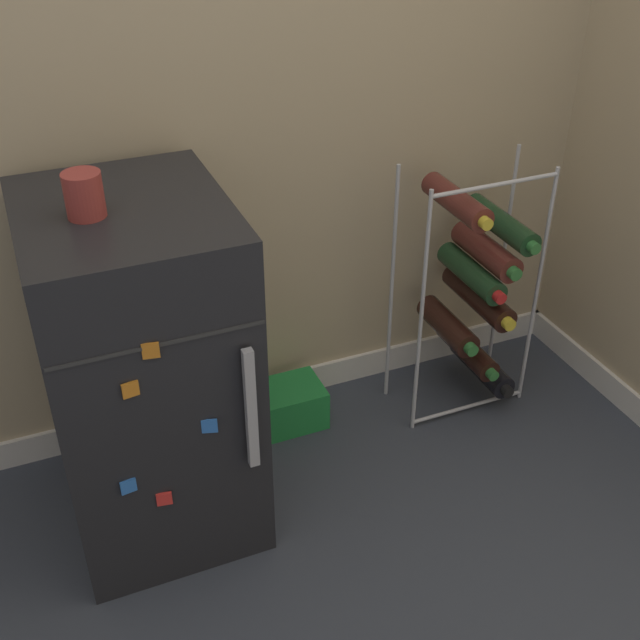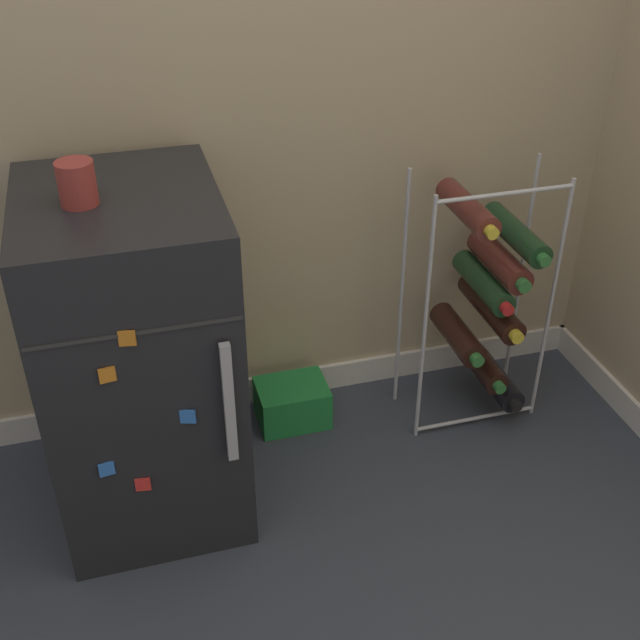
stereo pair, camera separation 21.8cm
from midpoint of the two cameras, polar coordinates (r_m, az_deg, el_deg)
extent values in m
plane|color=#333842|center=(2.19, 3.99, -15.57)|extent=(14.00, 14.00, 0.00)
cube|color=silver|center=(2.61, -0.60, -4.75)|extent=(7.07, 0.01, 0.09)
cube|color=black|center=(2.06, -9.82, -2.91)|extent=(0.46, 0.55, 0.90)
cube|color=#2D2D2D|center=(1.69, -9.41, -1.07)|extent=(0.45, 0.00, 0.01)
cube|color=#9E9EA3|center=(1.82, -3.07, -6.09)|extent=(0.02, 0.02, 0.33)
cube|color=blue|center=(1.84, -6.03, -6.98)|extent=(0.04, 0.02, 0.04)
cube|color=orange|center=(1.69, -10.01, -1.42)|extent=(0.04, 0.01, 0.04)
cube|color=blue|center=(1.90, -11.74, -10.48)|extent=(0.04, 0.01, 0.04)
cube|color=red|center=(1.95, -9.31, -11.60)|extent=(0.04, 0.01, 0.04)
cube|color=orange|center=(1.73, -11.45, -3.98)|extent=(0.04, 0.01, 0.04)
cylinder|color=#B2B2B7|center=(2.28, 10.20, -0.54)|extent=(0.01, 0.01, 0.80)
cylinder|color=#B2B2B7|center=(2.46, 18.55, 0.86)|extent=(0.01, 0.01, 0.80)
cylinder|color=#B2B2B7|center=(2.42, 8.41, 1.78)|extent=(0.01, 0.01, 0.80)
cylinder|color=#B2B2B7|center=(2.59, 16.45, 2.95)|extent=(0.01, 0.01, 0.80)
cylinder|color=#B2B2B7|center=(2.59, 13.38, -6.91)|extent=(0.39, 0.01, 0.01)
cylinder|color=#B2B2B7|center=(2.19, 15.91, 8.56)|extent=(0.39, 0.01, 0.01)
cylinder|color=black|center=(2.65, 14.59, -4.04)|extent=(0.08, 0.27, 0.08)
cylinder|color=black|center=(2.55, 16.16, -5.95)|extent=(0.04, 0.02, 0.04)
cylinder|color=black|center=(2.57, 13.58, -2.82)|extent=(0.07, 0.27, 0.07)
cylinder|color=#2D7033|center=(2.47, 15.15, -4.74)|extent=(0.03, 0.02, 0.03)
cylinder|color=black|center=(2.47, 12.25, -1.09)|extent=(0.08, 0.25, 0.08)
cylinder|color=#2D7033|center=(2.38, 13.70, -2.87)|extent=(0.04, 0.02, 0.04)
cylinder|color=black|center=(2.47, 14.53, 0.82)|extent=(0.08, 0.30, 0.08)
cylinder|color=gold|center=(2.36, 16.40, -1.23)|extent=(0.04, 0.02, 0.04)
cylinder|color=#19381E|center=(2.41, 14.08, 2.54)|extent=(0.07, 0.28, 0.07)
cylinder|color=red|center=(2.30, 15.82, 0.68)|extent=(0.03, 0.02, 0.03)
cylinder|color=#56231E|center=(2.40, 15.20, 4.02)|extent=(0.08, 0.27, 0.08)
cylinder|color=#2D7033|center=(2.29, 16.94, 2.28)|extent=(0.04, 0.02, 0.04)
cylinder|color=#19381E|center=(2.38, 16.34, 5.83)|extent=(0.07, 0.30, 0.07)
cylinder|color=#2D7033|center=(2.27, 18.33, 3.99)|extent=(0.03, 0.02, 0.03)
cylinder|color=#56231E|center=(2.27, 13.19, 7.65)|extent=(0.07, 0.28, 0.07)
cylinder|color=gold|center=(2.15, 14.99, 5.96)|extent=(0.03, 0.02, 0.03)
cube|color=#1E7F38|center=(2.50, 0.51, -6.00)|extent=(0.22, 0.16, 0.13)
cylinder|color=maroon|center=(1.80, -13.58, 9.36)|extent=(0.08, 0.08, 0.10)
camera|label=1|loc=(0.11, -87.14, 1.86)|focal=45.00mm
camera|label=2|loc=(0.11, 92.86, -1.86)|focal=45.00mm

